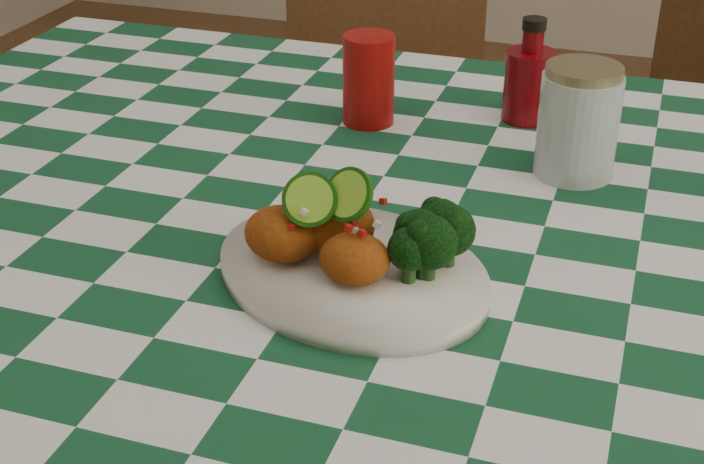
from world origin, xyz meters
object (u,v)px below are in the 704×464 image
(ketchup_bottle, at_px, (530,70))
(fried_chicken_pile, at_px, (336,221))
(wooden_chair_left, at_px, (389,177))
(mason_jar, at_px, (578,121))
(red_tumbler, at_px, (369,80))
(plate, at_px, (352,272))

(ketchup_bottle, bearing_deg, fried_chicken_pile, -103.42)
(ketchup_bottle, xyz_separation_m, wooden_chair_left, (-0.32, 0.45, -0.41))
(fried_chicken_pile, height_order, mason_jar, mason_jar)
(red_tumbler, xyz_separation_m, ketchup_bottle, (0.20, 0.08, 0.01))
(red_tumbler, bearing_deg, ketchup_bottle, 20.89)
(fried_chicken_pile, bearing_deg, plate, 0.00)
(mason_jar, bearing_deg, wooden_chair_left, 123.99)
(ketchup_bottle, distance_m, mason_jar, 0.17)
(wooden_chair_left, bearing_deg, ketchup_bottle, -74.12)
(plate, xyz_separation_m, mason_jar, (0.18, 0.32, 0.06))
(red_tumbler, bearing_deg, plate, -74.79)
(fried_chicken_pile, distance_m, ketchup_bottle, 0.48)
(plate, distance_m, fried_chicken_pile, 0.06)
(red_tumbler, xyz_separation_m, wooden_chair_left, (-0.12, 0.52, -0.40))
(red_tumbler, relative_size, wooden_chair_left, 0.14)
(red_tumbler, bearing_deg, wooden_chair_left, 102.74)
(red_tumbler, bearing_deg, mason_jar, -14.87)
(plate, relative_size, red_tumbler, 2.43)
(plate, height_order, mason_jar, mason_jar)
(fried_chicken_pile, distance_m, wooden_chair_left, 1.02)
(plate, relative_size, mason_jar, 2.15)
(mason_jar, bearing_deg, plate, -119.26)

